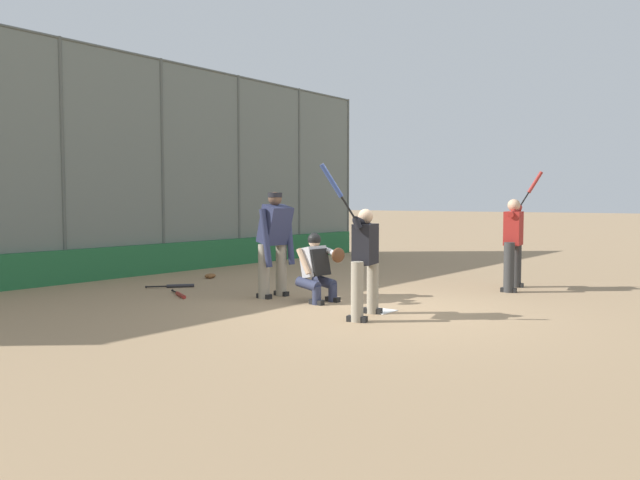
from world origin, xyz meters
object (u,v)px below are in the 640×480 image
(batter_at_plate, at_px, (365,259))
(umpire_home, at_px, (275,241))
(spare_bat_third_base_side, at_px, (177,286))
(batter_on_deck, at_px, (514,240))
(spare_bat_by_padding, at_px, (180,295))
(spare_bat_near_backstop, at_px, (322,267))
(catcher_behind_plate, at_px, (318,266))
(fielding_glove_on_dirt, at_px, (210,276))

(batter_at_plate, distance_m, umpire_home, 2.35)
(batter_at_plate, height_order, spare_bat_third_base_side, batter_at_plate)
(batter_on_deck, relative_size, spare_bat_by_padding, 2.66)
(spare_bat_by_padding, bearing_deg, spare_bat_near_backstop, 125.41)
(spare_bat_near_backstop, height_order, spare_bat_by_padding, same)
(spare_bat_by_padding, bearing_deg, batter_at_plate, 31.48)
(catcher_behind_plate, bearing_deg, batter_on_deck, 153.93)
(catcher_behind_plate, distance_m, batter_on_deck, 3.95)
(catcher_behind_plate, bearing_deg, spare_bat_near_backstop, -138.62)
(spare_bat_near_backstop, xyz_separation_m, fielding_glove_on_dirt, (3.12, -0.63, 0.02))
(batter_at_plate, xyz_separation_m, catcher_behind_plate, (-0.65, -1.37, -0.26))
(umpire_home, relative_size, spare_bat_third_base_side, 2.43)
(batter_at_plate, relative_size, catcher_behind_plate, 1.91)
(spare_bat_by_padding, distance_m, spare_bat_third_base_side, 1.14)
(fielding_glove_on_dirt, bearing_deg, spare_bat_near_backstop, 168.66)
(batter_on_deck, relative_size, spare_bat_near_backstop, 2.93)
(catcher_behind_plate, height_order, batter_on_deck, batter_on_deck)
(spare_bat_by_padding, xyz_separation_m, spare_bat_third_base_side, (-0.67, -0.92, 0.00))
(spare_bat_by_padding, bearing_deg, batter_on_deck, 71.79)
(batter_at_plate, xyz_separation_m, fielding_glove_on_dirt, (-1.69, -5.16, -0.80))
(catcher_behind_plate, bearing_deg, umpire_home, -82.07)
(spare_bat_near_backstop, xyz_separation_m, spare_bat_by_padding, (5.18, 0.89, 0.00))
(fielding_glove_on_dirt, bearing_deg, umpire_home, 69.23)
(spare_bat_third_base_side, bearing_deg, batter_on_deck, -16.18)
(spare_bat_near_backstop, bearing_deg, batter_at_plate, -158.46)
(batter_at_plate, relative_size, fielding_glove_on_dirt, 7.77)
(batter_on_deck, height_order, fielding_glove_on_dirt, batter_on_deck)
(catcher_behind_plate, relative_size, fielding_glove_on_dirt, 4.07)
(spare_bat_by_padding, bearing_deg, fielding_glove_on_dirt, 152.08)
(batter_on_deck, relative_size, fielding_glove_on_dirt, 7.96)
(batter_at_plate, xyz_separation_m, umpire_home, (-0.59, -2.27, 0.13))
(batter_on_deck, bearing_deg, spare_bat_near_backstop, 70.38)
(spare_bat_near_backstop, bearing_deg, spare_bat_by_padding, 167.98)
(spare_bat_third_base_side, distance_m, fielding_glove_on_dirt, 1.50)
(batter_on_deck, distance_m, spare_bat_by_padding, 6.20)
(catcher_behind_plate, xyz_separation_m, spare_bat_by_padding, (1.02, -2.27, -0.56))
(catcher_behind_plate, xyz_separation_m, spare_bat_third_base_side, (0.35, -3.19, -0.56))
(batter_at_plate, xyz_separation_m, spare_bat_by_padding, (0.37, -3.64, -0.82))
(catcher_behind_plate, relative_size, batter_on_deck, 0.51)
(umpire_home, height_order, fielding_glove_on_dirt, umpire_home)
(spare_bat_near_backstop, bearing_deg, fielding_glove_on_dirt, 146.90)
(fielding_glove_on_dirt, bearing_deg, batter_at_plate, 71.91)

